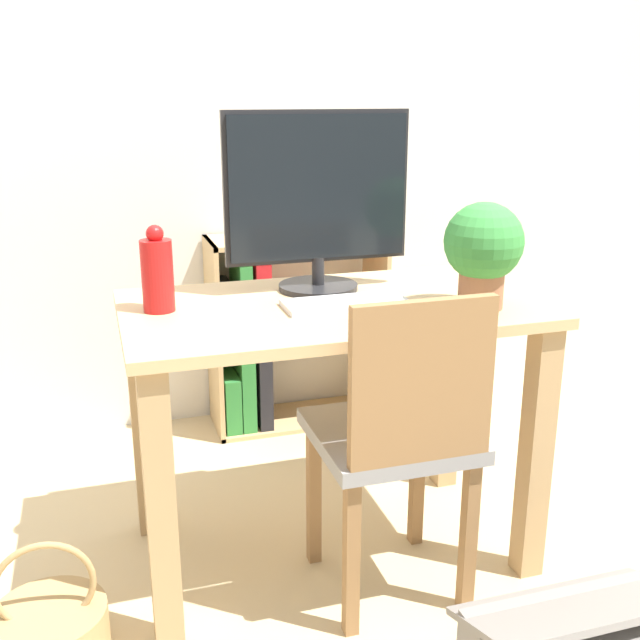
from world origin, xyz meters
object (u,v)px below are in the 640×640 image
keyboard (345,303)px  basket (50,633)px  monitor (318,196)px  chair (399,434)px  bookshelf (268,340)px  vase (157,273)px  potted_plant (483,248)px

keyboard → basket: (-0.82, -0.21, -0.70)m
monitor → chair: 0.70m
bookshelf → basket: bearing=-125.0°
vase → keyboard: bearing=-12.0°
chair → basket: (-0.89, 0.02, -0.41)m
potted_plant → chair: potted_plant is taller
bookshelf → basket: bookshelf is taller
vase → bookshelf: vase is taller
keyboard → chair: size_ratio=0.38×
monitor → vase: size_ratio=2.34×
monitor → potted_plant: 0.49m
bookshelf → potted_plant: bearing=-73.1°
keyboard → basket: size_ratio=1.01×
vase → basket: (-0.33, -0.31, -0.79)m
potted_plant → basket: bearing=-175.5°
keyboard → vase: 0.50m
chair → bookshelf: (-0.06, 1.19, -0.12)m
keyboard → bookshelf: bearing=89.5°
potted_plant → bookshelf: size_ratio=0.36×
keyboard → chair: 0.38m
potted_plant → chair: 0.53m
vase → chair: 0.75m
vase → chair: size_ratio=0.26×
chair → bookshelf: 1.20m
basket → vase: bearing=43.2°
monitor → basket: 1.31m
vase → chair: vase is taller
monitor → keyboard: monitor is taller
potted_plant → basket: (-1.16, -0.09, -0.85)m
vase → bookshelf: 1.12m
chair → bookshelf: size_ratio=1.12×
monitor → bookshelf: (0.03, 0.78, -0.68)m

